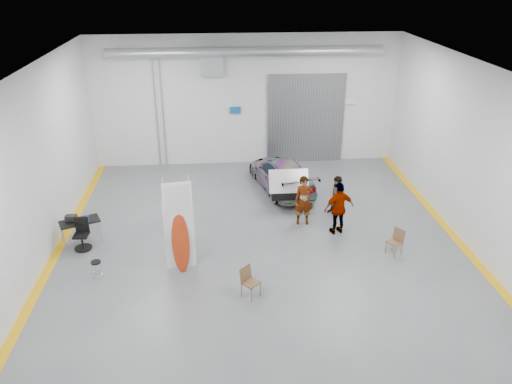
{
  "coord_description": "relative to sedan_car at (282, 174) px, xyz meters",
  "views": [
    {
      "loc": [
        -1.39,
        -14.42,
        8.88
      ],
      "look_at": [
        -0.09,
        1.33,
        1.5
      ],
      "focal_mm": 35.0,
      "sensor_mm": 36.0,
      "label": 1
    }
  ],
  "objects": [
    {
      "name": "surfboard_display",
      "position": [
        -3.94,
        -5.92,
        0.65
      ],
      "size": [
        0.9,
        0.34,
        3.2
      ],
      "rotation": [
        0.0,
        0.0,
        0.16
      ],
      "color": "white",
      "rests_on": "ground"
    },
    {
      "name": "work_table",
      "position": [
        -7.51,
        -3.87,
        0.17
      ],
      "size": [
        1.46,
        1.12,
        1.06
      ],
      "rotation": [
        0.0,
        0.0,
        0.41
      ],
      "color": "#9B9EA3",
      "rests_on": "ground"
    },
    {
      "name": "person_c",
      "position": [
        1.51,
        -3.95,
        0.32
      ],
      "size": [
        1.21,
        0.73,
        1.94
      ],
      "primitive_type": "imported",
      "rotation": [
        0.0,
        0.0,
        3.39
      ],
      "color": "#A57337",
      "rests_on": "ground"
    },
    {
      "name": "office_chair",
      "position": [
        -7.31,
        -4.29,
        -0.17
      ],
      "size": [
        0.58,
        0.58,
        1.09
      ],
      "rotation": [
        0.0,
        0.0,
        -0.05
      ],
      "color": "black",
      "rests_on": "ground"
    },
    {
      "name": "ground",
      "position": [
        -1.29,
        -4.83,
        -0.65
      ],
      "size": [
        16.0,
        16.0,
        0.0
      ],
      "primitive_type": "plane",
      "color": "#595B60",
      "rests_on": "ground"
    },
    {
      "name": "trunk_lid",
      "position": [
        0.0,
        -1.98,
        0.67
      ],
      "size": [
        1.51,
        0.92,
        0.04
      ],
      "primitive_type": "cube",
      "color": "silver",
      "rests_on": "sedan_car"
    },
    {
      "name": "person_b",
      "position": [
        1.81,
        -2.53,
        0.13
      ],
      "size": [
        0.94,
        0.87,
        1.55
      ],
      "primitive_type": "imported",
      "rotation": [
        0.0,
        0.0,
        -0.5
      ],
      "color": "teal",
      "rests_on": "ground"
    },
    {
      "name": "sedan_car",
      "position": [
        0.0,
        0.0,
        0.0
      ],
      "size": [
        2.78,
        4.76,
        1.29
      ],
      "primitive_type": "imported",
      "rotation": [
        0.0,
        0.0,
        3.37
      ],
      "color": "white",
      "rests_on": "ground"
    },
    {
      "name": "folding_chair_far",
      "position": [
        3.03,
        -5.53,
        -0.37
      ],
      "size": [
        0.58,
        0.68,
        0.89
      ],
      "rotation": [
        0.0,
        0.0,
        -0.97
      ],
      "color": "brown",
      "rests_on": "ground"
    },
    {
      "name": "person_a",
      "position": [
        0.4,
        -3.17,
        0.29
      ],
      "size": [
        0.69,
        0.47,
        1.87
      ],
      "primitive_type": "imported",
      "rotation": [
        0.0,
        0.0,
        -0.03
      ],
      "color": "olive",
      "rests_on": "ground"
    },
    {
      "name": "folding_chair_near",
      "position": [
        -1.85,
        -7.42,
        -0.36
      ],
      "size": [
        0.62,
        0.7,
        0.94
      ],
      "rotation": [
        0.0,
        0.0,
        0.78
      ],
      "color": "brown",
      "rests_on": "ground"
    },
    {
      "name": "shop_stool",
      "position": [
        -6.45,
        -6.18,
        -0.34
      ],
      "size": [
        0.32,
        0.32,
        0.63
      ],
      "rotation": [
        0.0,
        0.0,
        0.16
      ],
      "color": "black",
      "rests_on": "ground"
    },
    {
      "name": "room_shell",
      "position": [
        -1.05,
        -2.61,
        3.43
      ],
      "size": [
        14.02,
        16.18,
        6.01
      ],
      "color": "silver",
      "rests_on": "ground"
    }
  ]
}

